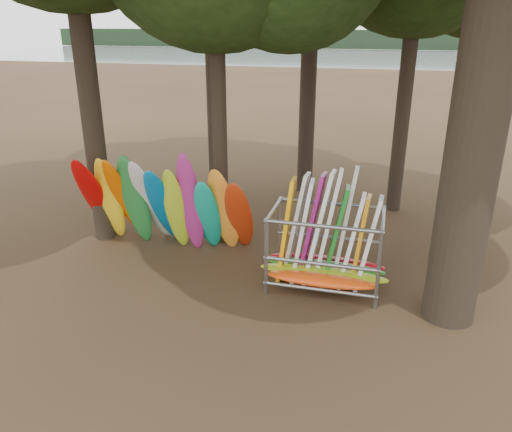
# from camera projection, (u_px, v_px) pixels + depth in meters

# --- Properties ---
(ground) EXTENTS (120.00, 120.00, 0.00)m
(ground) POSITION_uv_depth(u_px,v_px,m) (252.00, 296.00, 11.62)
(ground) COLOR #47331E
(ground) RESTS_ON ground
(lake) EXTENTS (160.00, 160.00, 0.00)m
(lake) POSITION_uv_depth(u_px,v_px,m) (372.00, 69.00, 65.60)
(lake) COLOR gray
(lake) RESTS_ON ground
(far_shore) EXTENTS (160.00, 4.00, 4.00)m
(far_shore) POSITION_uv_depth(u_px,v_px,m) (383.00, 40.00, 109.84)
(far_shore) COLOR black
(far_shore) RESTS_ON ground
(kayak_row) EXTENTS (5.08, 2.18, 3.10)m
(kayak_row) POSITION_uv_depth(u_px,v_px,m) (162.00, 205.00, 13.57)
(kayak_row) COLOR #B90605
(kayak_row) RESTS_ON ground
(storage_rack) EXTENTS (3.06, 1.53, 2.90)m
(storage_rack) POSITION_uv_depth(u_px,v_px,m) (325.00, 250.00, 11.76)
(storage_rack) COLOR gray
(storage_rack) RESTS_ON ground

